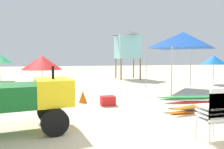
% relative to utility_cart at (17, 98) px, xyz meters
% --- Properties ---
extents(ground, '(80.00, 80.00, 0.00)m').
position_rel_utility_cart_xyz_m(ground, '(3.03, -0.72, -0.78)').
color(ground, beige).
extents(utility_cart, '(2.70, 1.64, 1.50)m').
position_rel_utility_cart_xyz_m(utility_cart, '(0.00, 0.00, 0.00)').
color(utility_cart, '#146023').
rests_on(utility_cart, ground).
extents(stacked_plastic_chairs, '(0.48, 0.48, 1.11)m').
position_rel_utility_cart_xyz_m(stacked_plastic_chairs, '(3.95, -1.57, -0.13)').
color(stacked_plastic_chairs, white).
rests_on(stacked_plastic_chairs, ground).
extents(surfboard_pile, '(2.37, 0.99, 0.48)m').
position_rel_utility_cart_xyz_m(surfboard_pile, '(5.08, 0.74, -0.54)').
color(surfboard_pile, orange).
rests_on(surfboard_pile, ground).
extents(popup_canopy, '(2.97, 2.97, 3.04)m').
position_rel_utility_cart_xyz_m(popup_canopy, '(7.29, 5.00, 1.83)').
color(popup_canopy, '#B2B2B7').
rests_on(popup_canopy, ground).
extents(lifeguard_tower, '(1.98, 1.98, 3.89)m').
position_rel_utility_cart_xyz_m(lifeguard_tower, '(6.31, 11.37, 1.99)').
color(lifeguard_tower, olive).
rests_on(lifeguard_tower, ground).
extents(beach_umbrella_left, '(2.20, 2.20, 1.82)m').
position_rel_utility_cart_xyz_m(beach_umbrella_left, '(0.04, 7.25, 0.65)').
color(beach_umbrella_left, beige).
rests_on(beach_umbrella_left, ground).
extents(beach_umbrella_mid, '(1.61, 1.61, 1.84)m').
position_rel_utility_cart_xyz_m(beach_umbrella_mid, '(10.56, 6.68, 0.77)').
color(beach_umbrella_mid, beige).
rests_on(beach_umbrella_mid, ground).
extents(traffic_cone_near, '(0.32, 0.32, 0.45)m').
position_rel_utility_cart_xyz_m(traffic_cone_near, '(1.80, 2.94, -0.56)').
color(traffic_cone_near, orange).
rests_on(traffic_cone_near, ground).
extents(cooler_box, '(0.51, 0.39, 0.33)m').
position_rel_utility_cart_xyz_m(cooler_box, '(2.61, 2.26, -0.62)').
color(cooler_box, red).
rests_on(cooler_box, ground).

